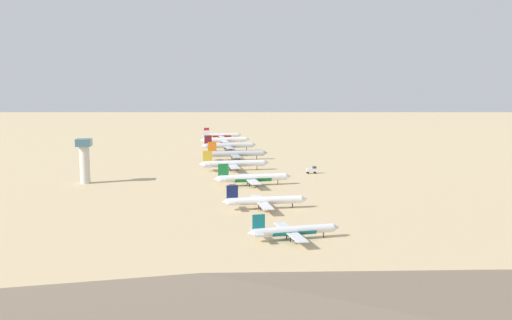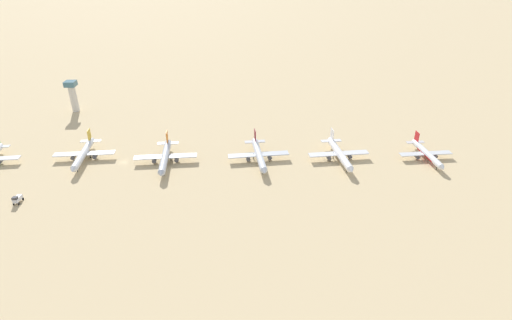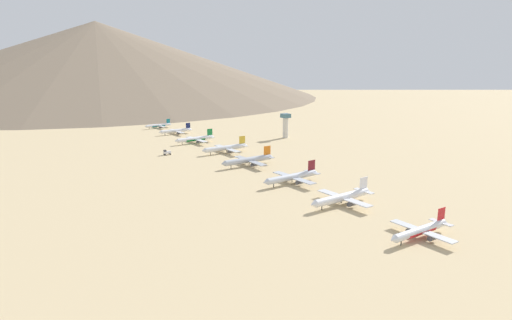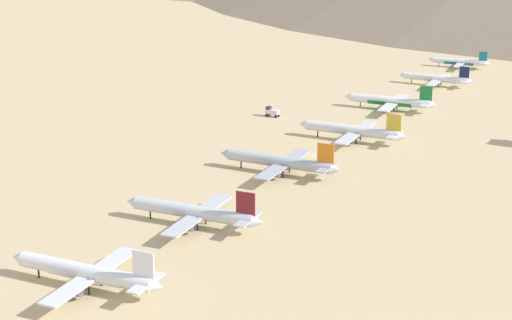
{
  "view_description": "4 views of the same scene",
  "coord_description": "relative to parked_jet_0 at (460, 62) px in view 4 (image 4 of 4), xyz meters",
  "views": [
    {
      "loc": [
        -32.05,
        -331.89,
        47.66
      ],
      "look_at": [
        11.39,
        -4.02,
        3.37
      ],
      "focal_mm": 39.16,
      "sensor_mm": 36.0,
      "label": 1
    },
    {
      "loc": [
        193.55,
        64.25,
        101.87
      ],
      "look_at": [
        9.26,
        71.22,
        4.88
      ],
      "focal_mm": 28.09,
      "sensor_mm": 36.0,
      "label": 2
    },
    {
      "loc": [
        143.98,
        275.28,
        71.1
      ],
      "look_at": [
        -3.34,
        23.96,
        3.69
      ],
      "focal_mm": 31.16,
      "sensor_mm": 36.0,
      "label": 3
    },
    {
      "loc": [
        -121.19,
        257.56,
        88.93
      ],
      "look_at": [
        6.74,
        29.61,
        5.7
      ],
      "focal_mm": 62.12,
      "sensor_mm": 36.0,
      "label": 4
    }
  ],
  "objects": [
    {
      "name": "parked_jet_1",
      "position": [
        -2.7,
        44.11,
        0.4
      ],
      "size": [
        34.02,
        27.63,
        9.81
      ],
      "color": "white",
      "rests_on": "ground"
    },
    {
      "name": "parked_jet_6",
      "position": [
        0.2,
        282.96,
        1.03
      ],
      "size": [
        41.02,
        33.38,
        11.82
      ],
      "color": "white",
      "rests_on": "ground"
    },
    {
      "name": "parked_jet_5",
      "position": [
        -0.42,
        239.2,
        1.07
      ],
      "size": [
        40.99,
        33.39,
        11.82
      ],
      "color": "silver",
      "rests_on": "ground"
    },
    {
      "name": "parked_jet_2",
      "position": [
        -0.81,
        95.58,
        0.76
      ],
      "size": [
        38.23,
        31.14,
        11.02
      ],
      "color": "white",
      "rests_on": "ground"
    },
    {
      "name": "service_truck",
      "position": [
        36.02,
        128.05,
        -0.83
      ],
      "size": [
        5.2,
        2.66,
        3.9
      ],
      "color": "silver",
      "rests_on": "ground"
    },
    {
      "name": "parked_jet_0",
      "position": [
        0.0,
        0.0,
        0.0
      ],
      "size": [
        30.27,
        24.69,
        8.73
      ],
      "color": "silver",
      "rests_on": "ground"
    },
    {
      "name": "parked_jet_3",
      "position": [
        -5.35,
        144.12,
        1.0
      ],
      "size": [
        40.24,
        32.7,
        11.6
      ],
      "color": "silver",
      "rests_on": "ground"
    },
    {
      "name": "ground_plane",
      "position": [
        -1.57,
        166.18,
        -2.9
      ],
      "size": [
        2001.93,
        2001.93,
        0.0
      ],
      "primitive_type": "plane",
      "color": "tan"
    },
    {
      "name": "parked_jet_4",
      "position": [
        0.09,
        189.06,
        1.12
      ],
      "size": [
        41.49,
        33.71,
        11.96
      ],
      "color": "#B2B7C1",
      "rests_on": "ground"
    }
  ]
}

